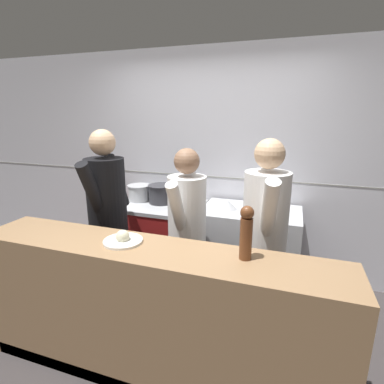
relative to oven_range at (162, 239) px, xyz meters
The scene contains 14 objects.
ground_plane 1.32m from the oven_range, 67.07° to the right, with size 14.00×14.00×0.00m, color #383333.
wall_back_tiled 1.07m from the oven_range, 39.47° to the left, with size 8.00×0.06×2.60m.
oven_range is the anchor object (origin of this frame).
prep_counter 1.02m from the oven_range, ahead, with size 1.02×0.65×0.91m.
pass_counter 1.47m from the oven_range, 68.46° to the right, with size 2.59×0.45×1.02m.
stock_pot 0.62m from the oven_range, 169.61° to the left, with size 0.27×0.27×0.19m.
sauce_pot 0.55m from the oven_range, 111.89° to the left, with size 0.30×0.30×0.21m.
braising_pot 0.62m from the oven_range, ahead, with size 0.30×0.30×0.20m.
mixing_bowl_steel 0.94m from the oven_range, ahead, with size 0.22×0.22×0.10m.
plated_dish_main 1.50m from the oven_range, 76.35° to the right, with size 0.27×0.27×0.09m.
pepper_mill 1.91m from the oven_range, 48.19° to the right, with size 0.08×0.08×0.34m.
chef_head_cook 0.94m from the oven_range, 105.18° to the right, with size 0.38×0.77×1.75m.
chef_sous 1.03m from the oven_range, 51.31° to the right, with size 0.34×0.70×1.61m.
chef_line 1.53m from the oven_range, 31.25° to the right, with size 0.40×0.75×1.71m.
Camera 1 is at (0.91, -1.84, 1.89)m, focal length 28.00 mm.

